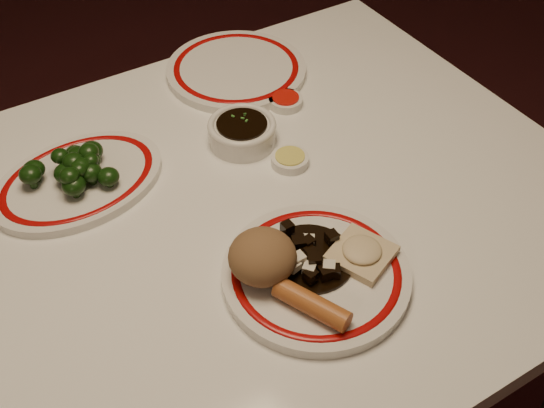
{
  "coord_description": "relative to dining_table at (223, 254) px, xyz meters",
  "views": [
    {
      "loc": [
        -0.32,
        -0.68,
        1.51
      ],
      "look_at": [
        0.06,
        -0.06,
        0.8
      ],
      "focal_mm": 45.0,
      "sensor_mm": 36.0,
      "label": 1
    }
  ],
  "objects": [
    {
      "name": "broccoli_pile",
      "position": [
        -0.16,
        0.18,
        0.13
      ],
      "size": [
        0.14,
        0.11,
        0.05
      ],
      "color": "#23471C",
      "rests_on": "broccoli_plate"
    },
    {
      "name": "rice_mound",
      "position": [
        -0.01,
        -0.15,
        0.14
      ],
      "size": [
        0.1,
        0.1,
        0.07
      ],
      "primitive_type": "ellipsoid",
      "color": "brown",
      "rests_on": "main_plate"
    },
    {
      "name": "broccoli_plate",
      "position": [
        -0.16,
        0.18,
        0.1
      ],
      "size": [
        0.31,
        0.28,
        0.02
      ],
      "color": "silver",
      "rests_on": "dining_table"
    },
    {
      "name": "spring_roll",
      "position": [
        0.01,
        -0.24,
        0.12
      ],
      "size": [
        0.07,
        0.11,
        0.03
      ],
      "primitive_type": "cylinder",
      "rotation": [
        1.57,
        0.0,
        0.43
      ],
      "color": "#B0612B",
      "rests_on": "main_plate"
    },
    {
      "name": "far_plate",
      "position": [
        0.21,
        0.33,
        0.1
      ],
      "size": [
        0.35,
        0.35,
        0.02
      ],
      "color": "silver",
      "rests_on": "dining_table"
    },
    {
      "name": "main_plate",
      "position": [
        0.06,
        -0.18,
        0.1
      ],
      "size": [
        0.27,
        0.27,
        0.02
      ],
      "color": "silver",
      "rests_on": "dining_table"
    },
    {
      "name": "mustard_dish",
      "position": [
        0.16,
        0.05,
        0.1
      ],
      "size": [
        0.06,
        0.06,
        0.02
      ],
      "color": "silver",
      "rests_on": "dining_table"
    },
    {
      "name": "sweet_sour_dish",
      "position": [
        0.24,
        0.19,
        0.1
      ],
      "size": [
        0.06,
        0.06,
        0.02
      ],
      "color": "silver",
      "rests_on": "dining_table"
    },
    {
      "name": "fried_wonton",
      "position": [
        0.13,
        -0.2,
        0.12
      ],
      "size": [
        0.11,
        0.11,
        0.02
      ],
      "color": "beige",
      "rests_on": "main_plate"
    },
    {
      "name": "soy_bowl",
      "position": [
        0.12,
        0.14,
        0.11
      ],
      "size": [
        0.12,
        0.12,
        0.04
      ],
      "color": "silver",
      "rests_on": "dining_table"
    },
    {
      "name": "dining_table",
      "position": [
        0.0,
        0.0,
        0.0
      ],
      "size": [
        1.2,
        0.9,
        0.75
      ],
      "color": "white",
      "rests_on": "ground"
    },
    {
      "name": "stirfry_heap",
      "position": [
        0.06,
        -0.16,
        0.12
      ],
      "size": [
        0.13,
        0.13,
        0.03
      ],
      "color": "black",
      "rests_on": "main_plate"
    }
  ]
}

